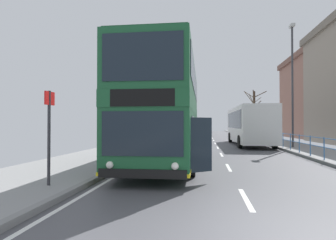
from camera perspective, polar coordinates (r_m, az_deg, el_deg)
The scene contains 6 objects.
double_decker_bus_main at distance 12.92m, azimuth -0.05°, elevation 1.76°, with size 3.32×11.38×4.50m.
background_bus_far_lane at distance 24.59m, azimuth 16.26°, elevation -0.93°, with size 2.83×10.56×3.16m.
pedestrian_railing_far_kerb at distance 21.73m, azimuth 22.00°, elevation -3.28°, with size 0.05×31.84×1.03m.
bus_stop_sign_near at distance 8.06m, azimuth -23.24°, elevation -1.26°, with size 0.08×0.44×2.52m.
street_lamp_far_side at distance 22.01m, azimuth 24.20°, elevation 8.11°, with size 0.28×0.60×8.82m.
bare_tree_far_01 at distance 42.04m, azimuth 17.28°, elevation 1.78°, with size 3.00×2.79×6.64m.
Camera 1 is at (-0.95, -4.13, 1.76)m, focal length 29.66 mm.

